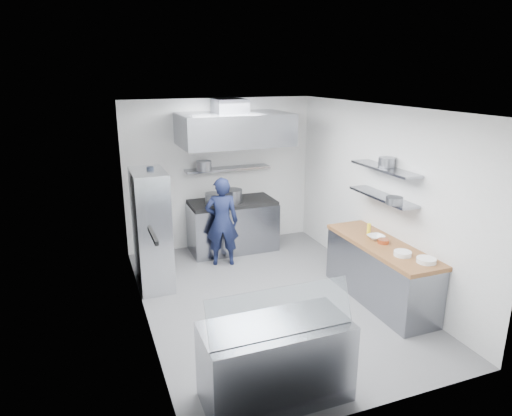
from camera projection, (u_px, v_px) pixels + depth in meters
name	position (u px, v px, depth m)	size (l,w,h in m)	color
floor	(270.00, 299.00, 6.81)	(5.00, 5.00, 0.00)	slate
ceiling	(272.00, 108.00, 6.01)	(5.00, 5.00, 0.00)	silver
wall_back	(220.00, 174.00, 8.65)	(3.60, 0.02, 2.80)	white
wall_front	(377.00, 283.00, 4.17)	(3.60, 0.02, 2.80)	white
wall_left	(141.00, 224.00, 5.80)	(5.00, 0.02, 2.80)	white
wall_right	(379.00, 197.00, 7.03)	(5.00, 0.02, 2.80)	white
gas_range	(233.00, 227.00, 8.60)	(1.60, 0.80, 0.90)	gray
cooktop	(232.00, 202.00, 8.46)	(1.57, 0.78, 0.06)	black
stock_pot_left	(213.00, 198.00, 8.23)	(0.28, 0.28, 0.20)	slate
stock_pot_mid	(233.00, 196.00, 8.32)	(0.35, 0.35, 0.24)	slate
over_range_shelf	(228.00, 169.00, 8.50)	(1.60, 0.30, 0.04)	gray
shelf_pot_a	(204.00, 166.00, 8.19)	(0.26, 0.26, 0.18)	slate
extractor_hood	(234.00, 129.00, 7.91)	(1.90, 1.15, 0.55)	gray
hood_duct	(230.00, 106.00, 8.00)	(0.55, 0.55, 0.24)	slate
red_firebox	(154.00, 179.00, 8.16)	(0.22, 0.10, 0.26)	red
chef	(222.00, 222.00, 7.84)	(0.57, 0.37, 1.56)	#121836
wire_rack	(152.00, 230.00, 7.01)	(0.50, 0.90, 1.85)	silver
rack_bin_a	(153.00, 240.00, 6.95)	(0.15, 0.19, 0.17)	white
rack_bin_b	(148.00, 203.00, 7.06)	(0.16, 0.20, 0.18)	yellow
rack_jar	(150.00, 173.00, 6.84)	(0.11, 0.11, 0.18)	black
knife_strip	(153.00, 235.00, 4.96)	(0.04, 0.55, 0.05)	black
prep_counter_base	(380.00, 274.00, 6.66)	(0.62, 2.00, 0.84)	gray
prep_counter_top	(382.00, 245.00, 6.53)	(0.65, 2.04, 0.06)	brown
plate_stack_a	(426.00, 260.00, 5.86)	(0.25, 0.25, 0.06)	white
plate_stack_b	(403.00, 254.00, 6.08)	(0.23, 0.23, 0.06)	white
copper_pan	(383.00, 241.00, 6.52)	(0.16, 0.16, 0.06)	#C56137
squeeze_bottle	(369.00, 229.00, 6.83)	(0.06, 0.06, 0.18)	yellow
mixing_bowl	(376.00, 237.00, 6.68)	(0.24, 0.24, 0.06)	white
wall_shelf_lower	(382.00, 197.00, 6.67)	(0.30, 1.30, 0.04)	gray
wall_shelf_upper	(385.00, 169.00, 6.55)	(0.30, 1.30, 0.04)	gray
shelf_pot_c	(394.00, 201.00, 6.21)	(0.23, 0.23, 0.10)	slate
shelf_pot_d	(387.00, 162.00, 6.55)	(0.24, 0.24, 0.14)	slate
display_case	(276.00, 362.00, 4.63)	(1.50, 0.70, 0.85)	gray
display_glass	(281.00, 311.00, 4.34)	(1.47, 0.02, 0.45)	silver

